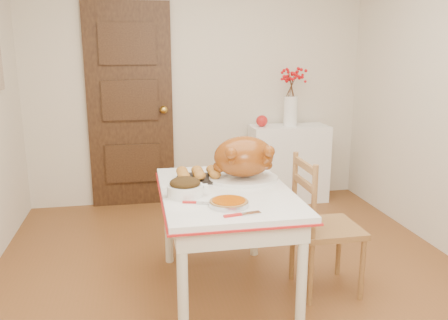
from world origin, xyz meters
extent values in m
cube|color=brown|center=(0.00, 0.00, 0.00)|extent=(3.50, 4.00, 0.00)
cube|color=beige|center=(0.00, 2.00, 1.25)|extent=(3.50, 0.00, 2.50)
cube|color=black|center=(-0.70, 1.97, 1.03)|extent=(0.85, 0.06, 2.06)
cube|color=white|center=(0.93, 1.78, 0.41)|extent=(0.82, 0.36, 0.82)
sphere|color=red|center=(0.63, 1.78, 0.88)|extent=(0.12, 0.12, 0.12)
cylinder|color=#A04001|center=(-0.15, -0.34, 0.75)|extent=(0.29, 0.29, 0.05)
cylinder|color=white|center=(-0.01, 0.51, 0.78)|extent=(0.08, 0.08, 0.11)
camera|label=1|loc=(-0.64, -2.80, 1.61)|focal=37.03mm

